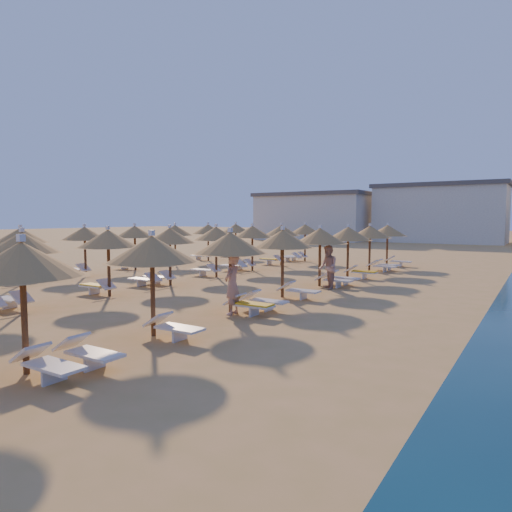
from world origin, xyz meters
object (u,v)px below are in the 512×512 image
Objects in this scene: beachgoer_b at (328,267)px; beachgoer_a at (232,284)px; parasol_row_east at (259,242)px; parasol_row_west at (141,238)px.

beachgoer_b is 0.98× the size of beachgoer_a.
beachgoer_b is at bearing 81.90° from parasol_row_east.
beachgoer_b is at bearing 35.27° from parasol_row_west.
beachgoer_a is (-0.46, -6.45, 0.02)m from beachgoer_b.
parasol_row_east is at bearing 177.68° from beachgoer_a.
parasol_row_east is at bearing -47.86° from beachgoer_b.
parasol_row_east and parasol_row_west have the same top height.
beachgoer_b is (0.65, 4.56, -1.26)m from parasol_row_east.
parasol_row_west is 8.00m from beachgoer_b.
beachgoer_b is 6.47m from beachgoer_a.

